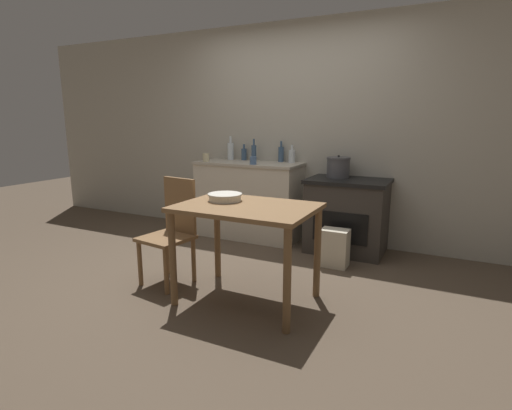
{
  "coord_description": "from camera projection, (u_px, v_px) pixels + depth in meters",
  "views": [
    {
      "loc": [
        1.73,
        -2.97,
        1.44
      ],
      "look_at": [
        0.0,
        0.49,
        0.61
      ],
      "focal_mm": 28.0,
      "sensor_mm": 36.0,
      "label": 1
    }
  ],
  "objects": [
    {
      "name": "ground_plane",
      "position": [
        232.0,
        279.0,
        3.66
      ],
      "size": [
        14.0,
        14.0,
        0.0
      ],
      "primitive_type": "plane",
      "color": "brown"
    },
    {
      "name": "wall_back",
      "position": [
        297.0,
        133.0,
        4.78
      ],
      "size": [
        8.0,
        0.07,
        2.55
      ],
      "color": "#B2AD9E",
      "rests_on": "ground_plane"
    },
    {
      "name": "counter_cabinet",
      "position": [
        249.0,
        200.0,
        4.91
      ],
      "size": [
        1.29,
        0.55,
        0.93
      ],
      "color": "beige",
      "rests_on": "ground_plane"
    },
    {
      "name": "stove",
      "position": [
        347.0,
        216.0,
        4.36
      ],
      "size": [
        0.86,
        0.61,
        0.81
      ],
      "color": "#38332D",
      "rests_on": "ground_plane"
    },
    {
      "name": "work_table",
      "position": [
        247.0,
        220.0,
        3.11
      ],
      "size": [
        1.05,
        0.75,
        0.79
      ],
      "color": "olive",
      "rests_on": "ground_plane"
    },
    {
      "name": "chair",
      "position": [
        172.0,
        229.0,
        3.54
      ],
      "size": [
        0.45,
        0.45,
        0.93
      ],
      "rotation": [
        0.0,
        0.0,
        -0.14
      ],
      "color": "olive",
      "rests_on": "ground_plane"
    },
    {
      "name": "flour_sack",
      "position": [
        334.0,
        248.0,
        3.96
      ],
      "size": [
        0.27,
        0.19,
        0.38
      ],
      "primitive_type": "cube",
      "color": "beige",
      "rests_on": "ground_plane"
    },
    {
      "name": "stock_pot",
      "position": [
        338.0,
        167.0,
        4.39
      ],
      "size": [
        0.26,
        0.26,
        0.25
      ],
      "color": "#4C4C51",
      "rests_on": "stove"
    },
    {
      "name": "mixing_bowl_large",
      "position": [
        225.0,
        197.0,
        3.24
      ],
      "size": [
        0.28,
        0.28,
        0.06
      ],
      "color": "silver",
      "rests_on": "work_table"
    },
    {
      "name": "bottle_far_left",
      "position": [
        231.0,
        151.0,
        5.08
      ],
      "size": [
        0.08,
        0.08,
        0.3
      ],
      "color": "silver",
      "rests_on": "counter_cabinet"
    },
    {
      "name": "bottle_left",
      "position": [
        244.0,
        154.0,
        5.03
      ],
      "size": [
        0.07,
        0.07,
        0.2
      ],
      "color": "#3D5675",
      "rests_on": "counter_cabinet"
    },
    {
      "name": "bottle_mid_left",
      "position": [
        254.0,
        153.0,
        4.89
      ],
      "size": [
        0.06,
        0.06,
        0.27
      ],
      "color": "#3D5675",
      "rests_on": "counter_cabinet"
    },
    {
      "name": "bottle_center_left",
      "position": [
        281.0,
        154.0,
        4.82
      ],
      "size": [
        0.07,
        0.07,
        0.25
      ],
      "color": "#3D5675",
      "rests_on": "counter_cabinet"
    },
    {
      "name": "bottle_center",
      "position": [
        292.0,
        156.0,
        4.73
      ],
      "size": [
        0.08,
        0.08,
        0.21
      ],
      "color": "silver",
      "rests_on": "counter_cabinet"
    },
    {
      "name": "cup_center_right",
      "position": [
        206.0,
        157.0,
        4.86
      ],
      "size": [
        0.08,
        0.08,
        0.1
      ],
      "primitive_type": "cylinder",
      "color": "beige",
      "rests_on": "counter_cabinet"
    },
    {
      "name": "cup_mid_right",
      "position": [
        253.0,
        161.0,
        4.57
      ],
      "size": [
        0.08,
        0.08,
        0.09
      ],
      "primitive_type": "cylinder",
      "color": "#4C6B99",
      "rests_on": "counter_cabinet"
    }
  ]
}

